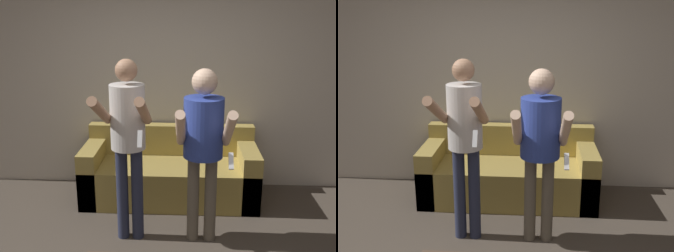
% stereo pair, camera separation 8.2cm
% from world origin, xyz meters
% --- Properties ---
extents(wall_back, '(6.40, 0.06, 2.70)m').
position_xyz_m(wall_back, '(0.00, 2.19, 1.35)').
color(wall_back, beige).
rests_on(wall_back, ground_plane).
extents(couch, '(1.95, 0.79, 0.80)m').
position_xyz_m(couch, '(0.03, 1.76, 0.29)').
color(couch, '#AD9347').
rests_on(couch, ground_plane).
extents(person_standing_left, '(0.43, 0.75, 1.71)m').
position_xyz_m(person_standing_left, '(-0.30, 0.87, 1.06)').
color(person_standing_left, '#282D47').
rests_on(person_standing_left, ground_plane).
extents(person_standing_right, '(0.47, 0.71, 1.63)m').
position_xyz_m(person_standing_right, '(0.37, 0.88, 1.02)').
color(person_standing_right, '#6B6051').
rests_on(person_standing_right, ground_plane).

